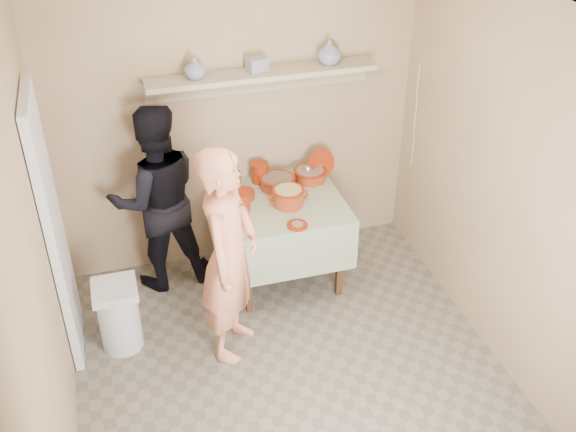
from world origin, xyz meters
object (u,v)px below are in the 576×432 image
object	(u,v)px
person_helper	(157,199)
person_cook	(229,256)
cazuela_rice	(288,196)
serving_table	(281,212)
trash_bin	(119,316)

from	to	relation	value
person_helper	person_cook	bearing A→B (deg)	106.70
cazuela_rice	person_helper	bearing A→B (deg)	162.04
person_cook	person_helper	distance (m)	1.03
serving_table	trash_bin	distance (m)	1.51
serving_table	cazuela_rice	size ratio (longest dim) A/B	2.95
person_cook	cazuela_rice	xyz separation A→B (m)	(0.61, 0.63, 0.02)
person_cook	trash_bin	world-z (taller)	person_cook
person_helper	serving_table	size ratio (longest dim) A/B	1.64
person_cook	cazuela_rice	size ratio (longest dim) A/B	5.03
person_cook	serving_table	bearing A→B (deg)	-8.89
cazuela_rice	trash_bin	xyz separation A→B (m)	(-1.42, -0.40, -0.56)
trash_bin	person_cook	bearing A→B (deg)	-16.34
person_helper	serving_table	bearing A→B (deg)	161.45
person_helper	cazuela_rice	bearing A→B (deg)	156.85
serving_table	trash_bin	xyz separation A→B (m)	(-1.39, -0.49, -0.36)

